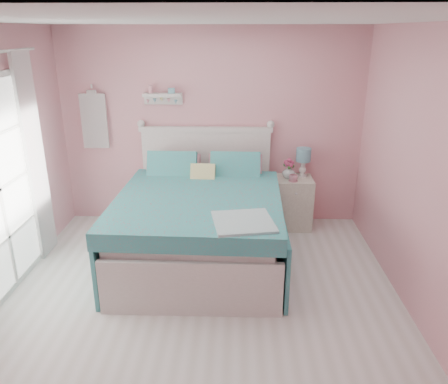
# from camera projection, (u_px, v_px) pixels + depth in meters

# --- Properties ---
(floor) EXTENTS (4.50, 4.50, 0.00)m
(floor) POSITION_uv_depth(u_px,v_px,m) (199.00, 312.00, 4.17)
(floor) COLOR beige
(floor) RESTS_ON ground
(room_shell) EXTENTS (4.50, 4.50, 4.50)m
(room_shell) POSITION_uv_depth(u_px,v_px,m) (196.00, 152.00, 3.62)
(room_shell) COLOR pink
(room_shell) RESTS_ON floor
(bed) EXTENTS (1.86, 2.32, 1.33)m
(bed) POSITION_uv_depth(u_px,v_px,m) (200.00, 223.00, 5.06)
(bed) COLOR silver
(bed) RESTS_ON floor
(nightstand) EXTENTS (0.48, 0.47, 0.69)m
(nightstand) POSITION_uv_depth(u_px,v_px,m) (293.00, 202.00, 5.89)
(nightstand) COLOR beige
(nightstand) RESTS_ON floor
(table_lamp) EXTENTS (0.19, 0.19, 0.39)m
(table_lamp) POSITION_uv_depth(u_px,v_px,m) (303.00, 157.00, 5.75)
(table_lamp) COLOR white
(table_lamp) RESTS_ON nightstand
(vase) EXTENTS (0.18, 0.18, 0.17)m
(vase) POSITION_uv_depth(u_px,v_px,m) (289.00, 172.00, 5.75)
(vase) COLOR silver
(vase) RESTS_ON nightstand
(teacup) EXTENTS (0.13, 0.13, 0.09)m
(teacup) POSITION_uv_depth(u_px,v_px,m) (293.00, 178.00, 5.64)
(teacup) COLOR #C68596
(teacup) RESTS_ON nightstand
(roses) EXTENTS (0.14, 0.11, 0.12)m
(roses) POSITION_uv_depth(u_px,v_px,m) (289.00, 163.00, 5.70)
(roses) COLOR #BC406A
(roses) RESTS_ON vase
(wall_shelf) EXTENTS (0.50, 0.15, 0.25)m
(wall_shelf) POSITION_uv_depth(u_px,v_px,m) (163.00, 96.00, 5.64)
(wall_shelf) COLOR silver
(wall_shelf) RESTS_ON room_shell
(hanging_dress) EXTENTS (0.34, 0.03, 0.72)m
(hanging_dress) POSITION_uv_depth(u_px,v_px,m) (94.00, 121.00, 5.77)
(hanging_dress) COLOR white
(hanging_dress) RESTS_ON room_shell
(curtain_far) EXTENTS (0.04, 0.40, 2.32)m
(curtain_far) POSITION_uv_depth(u_px,v_px,m) (35.00, 159.00, 4.89)
(curtain_far) COLOR white
(curtain_far) RESTS_ON floor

